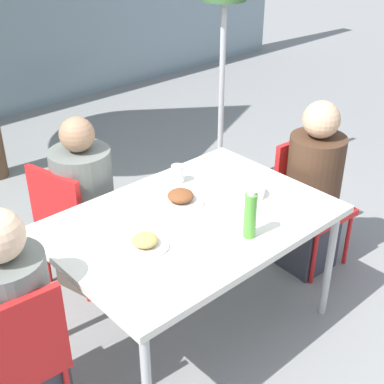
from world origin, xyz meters
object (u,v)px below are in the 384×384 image
object	(u,v)px
chair_right	(307,194)
person_far	(86,211)
drinking_cup	(178,174)
person_left	(18,329)
person_right	(312,194)
salad_bowl	(249,191)
bottle	(250,215)
chair_far	(71,219)
chair_left	(16,355)

from	to	relation	value
chair_right	person_far	world-z (taller)	person_far
drinking_cup	chair_right	bearing A→B (deg)	-21.40
person_left	person_right	xyz separation A→B (m)	(1.94, -0.14, 0.00)
salad_bowl	bottle	bearing A→B (deg)	-137.28
chair_far	chair_left	bearing A→B (deg)	-57.70
person_right	person_far	world-z (taller)	person_right
person_far	drinking_cup	size ratio (longest dim) A/B	10.76
chair_left	person_right	xyz separation A→B (m)	(2.00, -0.06, 0.06)
salad_bowl	person_left	bearing A→B (deg)	175.14
person_right	salad_bowl	xyz separation A→B (m)	(-0.59, 0.02, 0.23)
chair_right	salad_bowl	distance (m)	0.71
person_right	salad_bowl	size ratio (longest dim) A/B	6.66
bottle	salad_bowl	world-z (taller)	bottle
person_left	salad_bowl	bearing A→B (deg)	-0.62
chair_right	bottle	size ratio (longest dim) A/B	3.35
person_far	drinking_cup	world-z (taller)	person_far
person_far	person_left	bearing A→B (deg)	-63.10
person_right	person_far	xyz separation A→B (m)	(-1.16, 0.82, -0.02)
bottle	drinking_cup	bearing A→B (deg)	80.98
chair_left	person_far	world-z (taller)	person_far
bottle	person_left	bearing A→B (deg)	159.95
person_right	chair_right	bearing A→B (deg)	-121.85
chair_far	salad_bowl	size ratio (longest dim) A/B	4.88
bottle	chair_left	bearing A→B (deg)	164.45
person_far	bottle	size ratio (longest dim) A/B	4.46
person_far	chair_left	bearing A→B (deg)	-62.04
person_right	chair_far	bearing A→B (deg)	-30.25
bottle	chair_right	bearing A→B (deg)	19.32
drinking_cup	salad_bowl	bearing A→B (deg)	-63.46
bottle	chair_far	bearing A→B (deg)	108.75
drinking_cup	salad_bowl	world-z (taller)	drinking_cup
chair_left	person_left	distance (m)	0.11
chair_far	person_far	size ratio (longest dim) A/B	0.75
person_right	bottle	size ratio (longest dim) A/B	4.58
chair_right	drinking_cup	xyz separation A→B (m)	(-0.83, 0.33, 0.31)
bottle	person_right	bearing A→B (deg)	15.92
chair_far	bottle	bearing A→B (deg)	4.45
person_right	person_far	distance (m)	1.42
person_far	chair_far	bearing A→B (deg)	-121.85
drinking_cup	person_right	bearing A→B (deg)	-27.42
person_left	chair_left	bearing A→B (deg)	-121.85
chair_left	salad_bowl	distance (m)	1.44
drinking_cup	salad_bowl	distance (m)	0.43
chair_far	person_far	xyz separation A→B (m)	(0.09, -0.03, 0.03)
chair_far	drinking_cup	size ratio (longest dim) A/B	8.09
person_left	bottle	distance (m)	1.18
salad_bowl	drinking_cup	bearing A→B (deg)	116.54
person_left	chair_far	xyz separation A→B (m)	(0.69, 0.71, -0.05)
person_left	drinking_cup	xyz separation A→B (m)	(1.17, 0.27, 0.26)
chair_left	person_left	xyz separation A→B (m)	(0.06, 0.08, 0.05)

